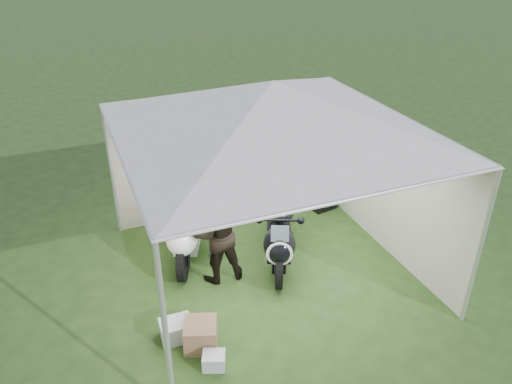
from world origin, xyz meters
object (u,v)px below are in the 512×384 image
person_blue_jacket (216,210)px  crate_1 (201,335)px  person_dark_jacket (216,233)px  canopy_tent (271,112)px  paddock_stand (278,221)px  motorcycle_black (279,230)px  equipment_box (322,197)px  crate_0 (176,330)px  motorcycle_white (188,222)px  crate_2 (214,361)px

person_blue_jacket → crate_1: size_ratio=3.90×
person_dark_jacket → crate_1: person_dark_jacket is taller
canopy_tent → paddock_stand: size_ratio=14.65×
paddock_stand → crate_1: 3.00m
motorcycle_black → equipment_box: (1.45, 1.23, -0.36)m
person_dark_jacket → person_blue_jacket: size_ratio=1.01×
canopy_tent → equipment_box: (1.67, 1.36, -2.35)m
person_dark_jacket → crate_1: bearing=63.5°
motorcycle_black → equipment_box: 1.94m
canopy_tent → crate_0: size_ratio=13.86×
motorcycle_white → crate_0: size_ratio=5.06×
person_blue_jacket → crate_2: 2.50m
motorcycle_white → canopy_tent: bearing=-16.4°
canopy_tent → motorcycle_white: canopy_tent is taller
person_dark_jacket → person_blue_jacket: 0.65m
motorcycle_white → crate_1: (-0.40, -2.02, -0.42)m
canopy_tent → paddock_stand: (0.61, 1.02, -2.43)m
motorcycle_black → crate_0: size_ratio=4.90×
person_dark_jacket → crate_0: size_ratio=3.95×
motorcycle_white → person_dark_jacket: 0.83m
motorcycle_black → equipment_box: bearing=63.9°
canopy_tent → crate_2: size_ratio=20.67×
person_dark_jacket → crate_0: (-0.89, -1.01, -0.67)m
equipment_box → crate_1: 4.02m
crate_1 → crate_2: (0.05, -0.39, -0.08)m
motorcycle_white → motorcycle_black: bearing=-6.7°
paddock_stand → crate_2: (-2.00, -2.58, -0.04)m
motorcycle_white → crate_0: (-0.66, -1.78, -0.46)m
person_dark_jacket → crate_2: 1.89m
motorcycle_black → person_blue_jacket: person_blue_jacket is taller
person_dark_jacket → motorcycle_black: bearing=-177.1°
crate_0 → crate_2: (0.30, -0.64, -0.04)m
person_dark_jacket → person_blue_jacket: person_dark_jacket is taller
crate_2 → crate_0: bearing=115.5°
person_dark_jacket → person_blue_jacket: bearing=-107.0°
motorcycle_black → person_dark_jacket: 1.05m
motorcycle_white → crate_1: motorcycle_white is taller
motorcycle_white → person_blue_jacket: bearing=4.9°
person_blue_jacket → crate_0: 2.07m
motorcycle_black → paddock_stand: (0.39, 0.89, -0.44)m
crate_0 → crate_1: bearing=-44.1°
motorcycle_white → person_blue_jacket: 0.49m
motorcycle_black → crate_2: bearing=-109.9°
paddock_stand → person_dark_jacket: (-1.42, -0.93, 0.66)m
crate_1 → crate_2: bearing=-83.0°
equipment_box → crate_1: (-3.12, -2.54, -0.04)m
paddock_stand → crate_2: 3.27m
paddock_stand → person_dark_jacket: person_dark_jacket is taller
canopy_tent → motorcycle_black: 2.01m
canopy_tent → person_blue_jacket: bearing=130.8°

